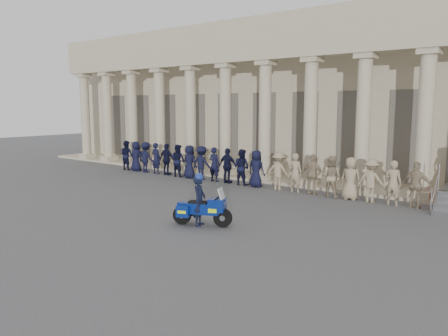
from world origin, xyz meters
TOP-DOWN VIEW (x-y plane):
  - ground at (0.00, 0.00)m, footprint 90.00×90.00m
  - building at (-0.00, 14.74)m, footprint 40.00×12.50m
  - officer_rank at (-2.13, 6.45)m, footprint 18.21×0.70m
  - motorcycle at (1.70, -0.57)m, footprint 1.96×1.21m
  - rider at (1.59, -0.61)m, footprint 0.61×0.73m

SIDE VIEW (x-z plane):
  - ground at x=0.00m, z-range 0.00..0.00m
  - motorcycle at x=1.70m, z-range -0.09..1.24m
  - rider at x=1.59m, z-range -0.01..1.78m
  - officer_rank at x=-2.13m, z-range 0.00..1.84m
  - building at x=0.00m, z-range 0.02..9.02m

